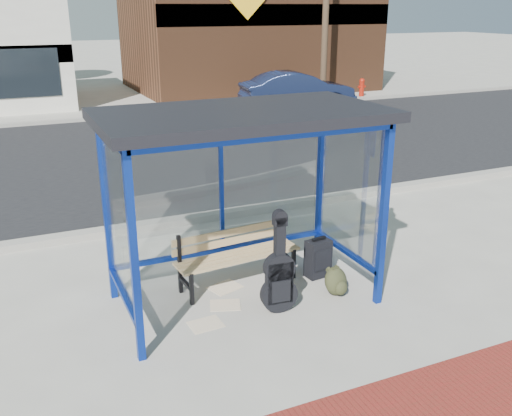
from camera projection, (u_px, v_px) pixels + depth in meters
name	position (u px, v px, depth m)	size (l,w,h in m)	color
ground	(244.00, 299.00, 7.26)	(120.00, 120.00, 0.00)	#B2ADA0
curb_near	(178.00, 221.00, 9.74)	(60.00, 0.25, 0.12)	gray
street_asphalt	(119.00, 156.00, 14.14)	(60.00, 10.00, 0.00)	black
curb_far	(87.00, 119.00, 18.51)	(60.00, 0.25, 0.12)	gray
far_sidewalk	(79.00, 111.00, 20.16)	(60.00, 4.00, 0.01)	#B2ADA0
bus_shelter	(241.00, 139.00, 6.63)	(3.30, 1.80, 2.42)	navy
storefront_brown	(247.00, 14.00, 25.18)	(10.00, 7.08, 6.40)	#59331E
bench	(236.00, 252.00, 7.54)	(1.72, 0.56, 0.80)	black
guitar_bag	(279.00, 277.00, 6.84)	(0.46, 0.17, 1.23)	black
suitcase	(318.00, 258.00, 7.79)	(0.36, 0.26, 0.58)	black
backpack	(337.00, 282.00, 7.33)	(0.34, 0.32, 0.38)	#2B2E19
sign_post	(382.00, 183.00, 7.57)	(0.14, 0.28, 2.32)	navy
newspaper_a	(225.00, 305.00, 7.12)	(0.38, 0.30, 0.01)	white
newspaper_b	(206.00, 324.00, 6.69)	(0.38, 0.30, 0.01)	white
newspaper_c	(225.00, 287.00, 7.56)	(0.40, 0.32, 0.01)	white
parked_car	(297.00, 91.00, 20.37)	(1.42, 4.06, 1.34)	#172040
fire_hydrant	(362.00, 87.00, 23.34)	(0.32, 0.22, 0.75)	#A61A0B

